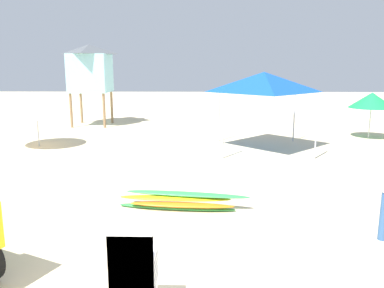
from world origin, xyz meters
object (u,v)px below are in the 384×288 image
(beach_umbrella_left, at_px, (36,106))
(popup_canopy, at_px, (264,82))
(stacked_plastic_chairs, at_px, (133,266))
(surfboard_pile, at_px, (180,201))
(beach_umbrella_mid, at_px, (372,100))
(lifeguard_tower, at_px, (90,68))

(beach_umbrella_left, bearing_deg, popup_canopy, -1.69)
(stacked_plastic_chairs, relative_size, beach_umbrella_left, 0.55)
(surfboard_pile, xyz_separation_m, popup_canopy, (2.54, 5.84, 2.15))
(surfboard_pile, relative_size, popup_canopy, 0.92)
(surfboard_pile, bearing_deg, beach_umbrella_mid, 48.01)
(surfboard_pile, xyz_separation_m, lifeguard_tower, (-4.90, 11.24, 2.59))
(popup_canopy, distance_m, lifeguard_tower, 9.21)
(lifeguard_tower, relative_size, beach_umbrella_mid, 2.10)
(surfboard_pile, xyz_separation_m, beach_umbrella_left, (-5.42, 6.07, 1.30))
(popup_canopy, bearing_deg, surfboard_pile, -113.53)
(surfboard_pile, distance_m, beach_umbrella_left, 8.24)
(lifeguard_tower, height_order, beach_umbrella_mid, lifeguard_tower)
(stacked_plastic_chairs, relative_size, lifeguard_tower, 0.31)
(stacked_plastic_chairs, relative_size, surfboard_pile, 0.45)
(popup_canopy, relative_size, beach_umbrella_mid, 1.59)
(popup_canopy, bearing_deg, lifeguard_tower, 144.02)
(lifeguard_tower, relative_size, beach_umbrella_left, 1.76)
(stacked_plastic_chairs, bearing_deg, surfboard_pile, 84.89)
(popup_canopy, distance_m, beach_umbrella_left, 8.01)
(lifeguard_tower, xyz_separation_m, beach_umbrella_left, (-0.52, -5.17, -1.29))
(surfboard_pile, height_order, beach_umbrella_left, beach_umbrella_left)
(surfboard_pile, relative_size, lifeguard_tower, 0.69)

